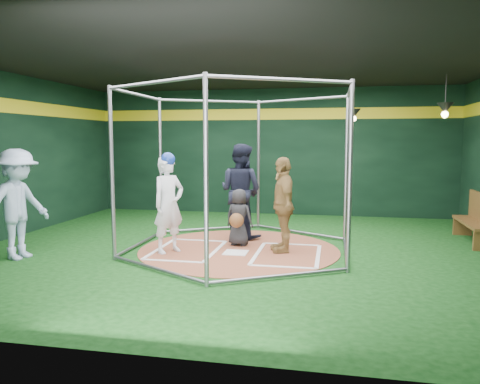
% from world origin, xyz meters
% --- Properties ---
extents(room_shell, '(10.10, 9.10, 3.53)m').
position_xyz_m(room_shell, '(0.00, 0.01, 1.75)').
color(room_shell, '#0B330C').
rests_on(room_shell, ground).
extents(clay_disc, '(3.80, 3.80, 0.01)m').
position_xyz_m(clay_disc, '(0.00, 0.00, 0.01)').
color(clay_disc, '#965036').
rests_on(clay_disc, ground).
extents(home_plate, '(0.43, 0.43, 0.01)m').
position_xyz_m(home_plate, '(0.00, -0.30, 0.02)').
color(home_plate, white).
rests_on(home_plate, clay_disc).
extents(batter_box_left, '(1.17, 1.77, 0.01)m').
position_xyz_m(batter_box_left, '(-0.95, -0.25, 0.02)').
color(batter_box_left, white).
rests_on(batter_box_left, clay_disc).
extents(batter_box_right, '(1.17, 1.77, 0.01)m').
position_xyz_m(batter_box_right, '(0.95, -0.25, 0.02)').
color(batter_box_right, white).
rests_on(batter_box_right, clay_disc).
extents(batting_cage, '(4.05, 4.67, 3.00)m').
position_xyz_m(batting_cage, '(-0.00, -0.00, 1.50)').
color(batting_cage, gray).
rests_on(batting_cage, ground).
extents(pendant_lamp_near, '(0.34, 0.34, 0.90)m').
position_xyz_m(pendant_lamp_near, '(2.20, 3.60, 2.74)').
color(pendant_lamp_near, black).
rests_on(pendant_lamp_near, room_shell).
extents(pendant_lamp_far, '(0.34, 0.34, 0.90)m').
position_xyz_m(pendant_lamp_far, '(4.00, 2.00, 2.74)').
color(pendant_lamp_far, black).
rests_on(pendant_lamp_far, room_shell).
extents(batter_figure, '(0.71, 0.78, 1.85)m').
position_xyz_m(batter_figure, '(-1.23, -0.47, 0.93)').
color(batter_figure, silver).
rests_on(batter_figure, clay_disc).
extents(visitor_leopard, '(0.71, 1.11, 1.77)m').
position_xyz_m(visitor_leopard, '(0.83, 0.02, 0.89)').
color(visitor_leopard, tan).
rests_on(visitor_leopard, clay_disc).
extents(catcher_figure, '(0.60, 0.61, 1.12)m').
position_xyz_m(catcher_figure, '(-0.07, 0.33, 0.57)').
color(catcher_figure, black).
rests_on(catcher_figure, clay_disc).
extents(umpire, '(1.18, 1.06, 2.00)m').
position_xyz_m(umpire, '(-0.19, 1.09, 1.01)').
color(umpire, black).
rests_on(umpire, clay_disc).
extents(bystander_blue, '(0.93, 1.36, 1.93)m').
position_xyz_m(bystander_blue, '(-3.66, -1.40, 0.97)').
color(bystander_blue, '#A3BAD8').
rests_on(bystander_blue, ground).
extents(dugout_bench, '(0.40, 1.73, 1.01)m').
position_xyz_m(dugout_bench, '(4.63, 1.59, 0.51)').
color(dugout_bench, brown).
rests_on(dugout_bench, ground).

